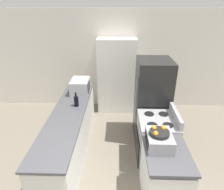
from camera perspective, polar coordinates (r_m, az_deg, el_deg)
name	(u,v)px	position (r m, az deg, el deg)	size (l,w,h in m)	color
wall_back	(114,61)	(5.42, 0.52, 9.81)	(7.00, 0.06, 2.60)	silver
counter_left	(70,133)	(3.98, -11.84, -10.71)	(0.60, 2.84, 0.90)	silver
counter_right	(164,177)	(3.20, 14.54, -21.73)	(0.60, 0.84, 0.90)	silver
pantry_cabinet	(117,76)	(5.23, 1.31, 5.41)	(0.98, 0.52, 1.93)	white
stove	(156,140)	(3.77, 12.39, -12.56)	(0.66, 0.74, 1.06)	#9E9EA3
refrigerator	(152,101)	(4.22, 11.27, -1.58)	(0.69, 0.76, 1.73)	black
microwave	(80,86)	(4.44, -9.02, 2.55)	(0.39, 0.52, 0.30)	#B2B2B7
wine_bottle	(76,101)	(3.87, -10.18, -1.71)	(0.09, 0.09, 0.28)	black
toaster_oven	(159,140)	(2.88, 13.31, -12.48)	(0.35, 0.43, 0.20)	#939399
fruit_bowl	(159,132)	(2.80, 13.31, -10.34)	(0.27, 0.27, 0.10)	black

